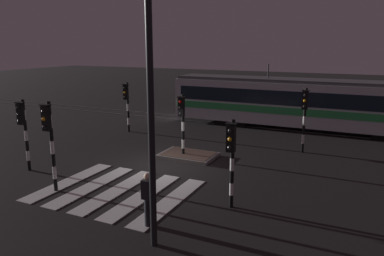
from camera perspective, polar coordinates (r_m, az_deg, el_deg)
name	(u,v)px	position (r m, az deg, el deg)	size (l,w,h in m)	color
ground_plane	(159,167)	(16.96, -5.15, -5.93)	(120.00, 120.00, 0.00)	black
rail_near	(230,125)	(25.47, 5.93, 0.48)	(80.00, 0.12, 0.03)	#59595E
rail_far	(237,121)	(26.80, 6.96, 1.08)	(80.00, 0.12, 0.03)	#59595E
crosswalk_zebra	(117,191)	(14.51, -11.53, -9.42)	(5.35, 4.58, 0.02)	silver
traffic_island	(188,155)	(18.25, -0.58, -4.21)	(2.69, 1.80, 0.18)	slate
traffic_light_median_centre	(182,117)	(17.70, -1.53, 1.78)	(0.36, 0.42, 3.10)	black
traffic_light_corner_near_left	(23,125)	(17.33, -24.54, 0.47)	(0.36, 0.42, 3.15)	black
traffic_light_corner_near_right	(231,151)	(12.21, 6.09, -3.55)	(0.36, 0.42, 3.05)	black
traffic_light_corner_far_left	(127,100)	(23.36, -10.00, 4.33)	(0.36, 0.42, 3.12)	black
traffic_light_corner_far_right	(305,111)	(19.30, 16.93, 2.56)	(0.36, 0.42, 3.31)	black
traffic_light_kerb_mid_left	(49,133)	(14.42, -21.11, -0.78)	(0.36, 0.42, 3.43)	black
street_lamp_near_kerb	(145,77)	(9.17, -7.29, 7.73)	(0.44, 1.21, 7.34)	black
tram	(308,103)	(24.70, 17.46, 3.67)	(17.96, 2.58, 4.15)	silver
pedestrian_waiting_at_kerb	(148,199)	(11.42, -6.79, -10.82)	(0.36, 0.24, 1.71)	black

